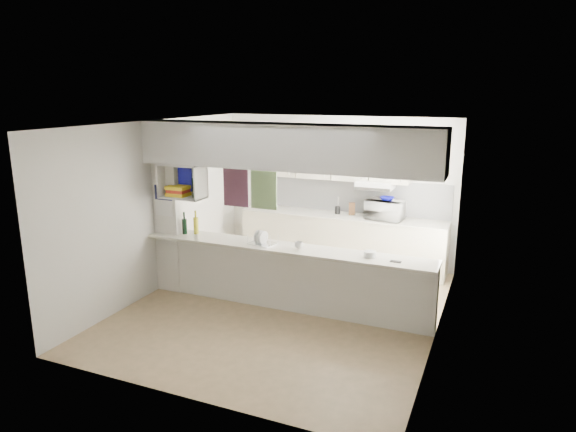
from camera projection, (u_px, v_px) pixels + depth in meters
The scene contains 16 objects.
floor at pixel (284, 308), 7.31m from camera, with size 4.80×4.80×0.00m, color #8C7651.
ceiling at pixel (283, 124), 6.70m from camera, with size 4.80×4.80×0.00m, color white.
wall_back at pixel (337, 190), 9.15m from camera, with size 4.20×4.20×0.00m, color silver.
wall_left at pixel (157, 207), 7.80m from camera, with size 4.80×4.80×0.00m, color silver.
wall_right at pixel (442, 236), 6.21m from camera, with size 4.80×4.80×0.00m, color silver.
servery_partition at pixel (272, 193), 6.99m from camera, with size 4.20×0.50×2.60m.
cubby_shelf at pixel (183, 183), 7.45m from camera, with size 0.65×0.35×0.50m.
kitchen_run at pixel (340, 220), 8.97m from camera, with size 3.60×0.63×2.24m.
microwave at pixel (385, 210), 8.56m from camera, with size 0.59×0.40×0.33m, color white.
bowl at pixel (387, 199), 8.48m from camera, with size 0.24×0.24×0.06m, color #0E0F9D.
dish_rack at pixel (263, 239), 7.20m from camera, with size 0.42×0.36×0.20m.
cup at pixel (299, 245), 6.95m from camera, with size 0.12×0.12×0.09m, color white.
wine_bottles at pixel (190, 225), 7.70m from camera, with size 0.22×0.15×0.36m.
plastic_tubs at pixel (371, 254), 6.63m from camera, with size 0.50×0.18×0.08m.
utensil_jar at pixel (338, 210), 8.97m from camera, with size 0.09×0.09×0.13m, color black.
knife_block at pixel (352, 209), 8.89m from camera, with size 0.11×0.08×0.21m, color #54341C.
Camera 1 is at (2.70, -6.23, 3.01)m, focal length 32.00 mm.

